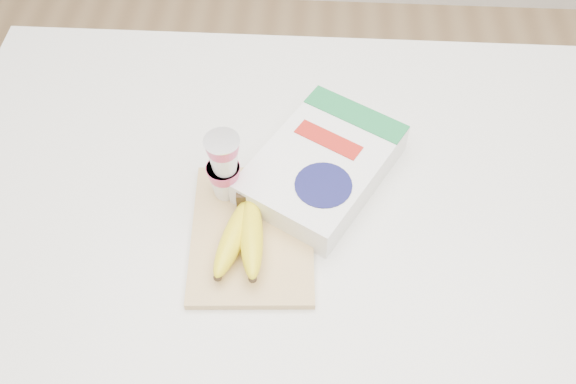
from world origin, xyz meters
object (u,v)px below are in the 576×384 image
(table, at_px, (297,323))
(cereal_box, at_px, (322,166))
(bananas, at_px, (244,231))
(cutting_board, at_px, (252,233))
(yogurt_stack, at_px, (224,166))

(table, height_order, cereal_box, cereal_box)
(bananas, xyz_separation_m, cereal_box, (0.13, 0.15, -0.00))
(cutting_board, bearing_deg, table, 44.10)
(cutting_board, distance_m, bananas, 0.04)
(cutting_board, relative_size, cereal_box, 0.80)
(bananas, relative_size, yogurt_stack, 1.42)
(yogurt_stack, bearing_deg, table, 3.03)
(cereal_box, bearing_deg, table, -95.82)
(table, distance_m, yogurt_stack, 0.62)
(bananas, bearing_deg, cereal_box, 49.87)
(cutting_board, bearing_deg, yogurt_stack, 120.20)
(cutting_board, height_order, bananas, bananas)
(cutting_board, relative_size, bananas, 1.40)
(table, xyz_separation_m, yogurt_stack, (-0.13, -0.01, 0.60))
(bananas, height_order, cereal_box, same)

